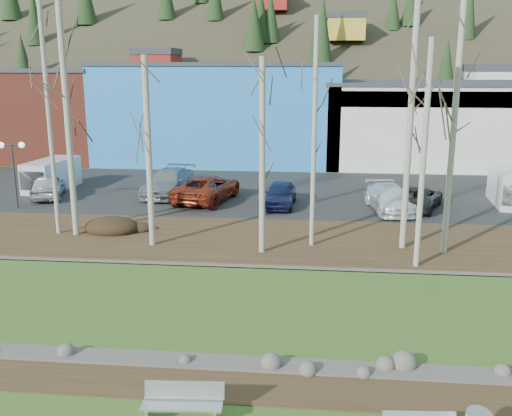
# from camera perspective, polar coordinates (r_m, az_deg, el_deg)

# --- Properties ---
(dirt_strip) EXTENTS (80.00, 1.80, 0.03)m
(dirt_strip) POSITION_cam_1_polar(r_m,az_deg,el_deg) (15.32, -2.58, -17.19)
(dirt_strip) COLOR #382616
(dirt_strip) RESTS_ON ground
(near_bank_rocks) EXTENTS (80.00, 0.80, 0.50)m
(near_bank_rocks) POSITION_cam_1_polar(r_m,az_deg,el_deg) (16.19, -2.05, -15.42)
(near_bank_rocks) COLOR #47423D
(near_bank_rocks) RESTS_ON ground
(river) EXTENTS (80.00, 8.00, 0.90)m
(river) POSITION_cam_1_polar(r_m,az_deg,el_deg) (19.83, -0.43, -9.64)
(river) COLOR black
(river) RESTS_ON ground
(far_bank_rocks) EXTENTS (80.00, 0.80, 0.46)m
(far_bank_rocks) POSITION_cam_1_polar(r_m,az_deg,el_deg) (23.63, 0.65, -5.69)
(far_bank_rocks) COLOR #47423D
(far_bank_rocks) RESTS_ON ground
(far_bank) EXTENTS (80.00, 7.00, 0.15)m
(far_bank) POSITION_cam_1_polar(r_m,az_deg,el_deg) (26.64, 1.27, -3.24)
(far_bank) COLOR #382616
(far_bank) RESTS_ON ground
(parking_lot) EXTENTS (80.00, 14.00, 0.14)m
(parking_lot) POSITION_cam_1_polar(r_m,az_deg,el_deg) (36.78, 2.56, 1.56)
(parking_lot) COLOR black
(parking_lot) RESTS_ON ground
(building_brick) EXTENTS (16.32, 12.24, 7.80)m
(building_brick) POSITION_cam_1_polar(r_m,az_deg,el_deg) (56.38, -21.95, 8.83)
(building_brick) COLOR brown
(building_brick) RESTS_ON ground
(building_blue) EXTENTS (20.40, 12.24, 8.30)m
(building_blue) POSITION_cam_1_polar(r_m,az_deg,el_deg) (50.65, -3.35, 9.62)
(building_blue) COLOR blue
(building_blue) RESTS_ON ground
(building_white) EXTENTS (18.36, 12.24, 6.80)m
(building_white) POSITION_cam_1_polar(r_m,az_deg,el_deg) (51.06, 17.26, 8.22)
(building_white) COLOR beige
(building_white) RESTS_ON ground
(hillside) EXTENTS (160.00, 72.00, 35.00)m
(hillside) POSITION_cam_1_polar(r_m,az_deg,el_deg) (95.38, 4.84, 19.62)
(hillside) COLOR #2E2A1C
(hillside) RESTS_ON ground
(bench_intact) EXTENTS (1.87, 0.68, 0.92)m
(bench_intact) POSITION_cam_1_polar(r_m,az_deg,el_deg) (13.85, -7.32, -18.82)
(bench_intact) COLOR #B7B9BC
(bench_intact) RESTS_ON ground
(dirt_mound) EXTENTS (2.67, 1.88, 0.52)m
(dirt_mound) POSITION_cam_1_polar(r_m,az_deg,el_deg) (28.60, -14.22, -1.76)
(dirt_mound) COLOR black
(dirt_mound) RESTS_ON far_bank
(birch_0) EXTENTS (0.28, 0.28, 10.58)m
(birch_0) POSITION_cam_1_polar(r_m,az_deg,el_deg) (27.67, -18.31, 8.07)
(birch_0) COLOR #A49E93
(birch_0) RESTS_ON far_bank
(birch_1) EXTENTS (0.21, 0.21, 11.14)m
(birch_1) POSITION_cam_1_polar(r_m,az_deg,el_deg) (28.16, -20.01, 8.59)
(birch_1) COLOR #A49E93
(birch_1) RESTS_ON far_bank
(birch_2) EXTENTS (0.28, 0.28, 8.28)m
(birch_2) POSITION_cam_1_polar(r_m,az_deg,el_deg) (25.28, -10.69, 5.40)
(birch_2) COLOR #A49E93
(birch_2) RESTS_ON far_bank
(birch_3) EXTENTS (0.25, 0.25, 8.20)m
(birch_3) POSITION_cam_1_polar(r_m,az_deg,el_deg) (23.82, 0.62, 5.03)
(birch_3) COLOR #A49E93
(birch_3) RESTS_ON far_bank
(birch_4) EXTENTS (0.21, 0.21, 9.85)m
(birch_4) POSITION_cam_1_polar(r_m,az_deg,el_deg) (24.80, 5.83, 7.24)
(birch_4) COLOR #A49E93
(birch_4) RESTS_ON far_bank
(birch_5) EXTENTS (0.23, 0.23, 8.85)m
(birch_5) POSITION_cam_1_polar(r_m,az_deg,el_deg) (22.91, 16.41, 4.93)
(birch_5) COLOR #A49E93
(birch_5) RESTS_ON far_bank
(birch_6) EXTENTS (0.27, 0.27, 10.59)m
(birch_6) POSITION_cam_1_polar(r_m,az_deg,el_deg) (25.14, 15.13, 7.76)
(birch_6) COLOR #A49E93
(birch_6) RESTS_ON far_bank
(birch_7) EXTENTS (0.26, 0.26, 10.89)m
(birch_7) POSITION_cam_1_polar(r_m,az_deg,el_deg) (24.94, 19.17, 7.79)
(birch_7) COLOR #A49E93
(birch_7) RESTS_ON far_bank
(street_lamp) EXTENTS (1.43, 0.50, 3.76)m
(street_lamp) POSITION_cam_1_polar(r_m,az_deg,el_deg) (34.59, -23.17, 4.77)
(street_lamp) COLOR #262628
(street_lamp) RESTS_ON parking_lot
(car_0) EXTENTS (2.84, 4.54, 1.44)m
(car_0) POSITION_cam_1_polar(r_m,az_deg,el_deg) (37.14, -20.09, 2.09)
(car_0) COLOR silver
(car_0) RESTS_ON parking_lot
(car_1) EXTENTS (3.74, 6.12, 1.58)m
(car_1) POSITION_cam_1_polar(r_m,az_deg,el_deg) (34.10, -4.90, 2.02)
(car_1) COLOR maroon
(car_1) RESTS_ON parking_lot
(car_2) EXTENTS (2.77, 5.67, 1.59)m
(car_2) POSITION_cam_1_polar(r_m,az_deg,el_deg) (36.01, -8.74, 2.55)
(car_2) COLOR gray
(car_2) RESTS_ON parking_lot
(car_3) EXTENTS (1.85, 4.18, 1.40)m
(car_3) POSITION_cam_1_polar(r_m,az_deg,el_deg) (32.73, 2.41, 1.39)
(car_3) COLOR #19214E
(car_3) RESTS_ON parking_lot
(car_4) EXTENTS (3.65, 5.08, 1.28)m
(car_4) POSITION_cam_1_polar(r_m,az_deg,el_deg) (33.46, 15.92, 1.04)
(car_4) COLOR #252527
(car_4) RESTS_ON parking_lot
(car_5) EXTENTS (2.66, 5.08, 1.41)m
(car_5) POSITION_cam_1_polar(r_m,az_deg,el_deg) (32.45, 13.18, 0.93)
(car_5) COLOR white
(car_5) RESTS_ON parking_lot
(van_white) EXTENTS (2.24, 4.48, 1.89)m
(van_white) POSITION_cam_1_polar(r_m,az_deg,el_deg) (36.07, 24.14, 1.75)
(van_white) COLOR white
(van_white) RESTS_ON parking_lot
(van_grey) EXTENTS (2.31, 4.59, 1.93)m
(van_grey) POSITION_cam_1_polar(r_m,az_deg,el_deg) (39.37, -19.89, 3.10)
(van_grey) COLOR silver
(van_grey) RESTS_ON parking_lot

